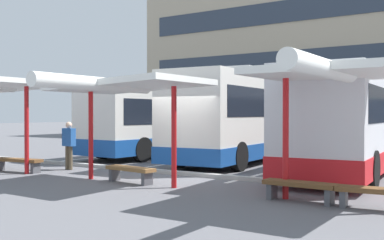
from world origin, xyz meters
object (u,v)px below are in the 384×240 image
object	(u,v)px
coach_bus_2	(360,121)
waiting_passenger_0	(69,142)
bench_3	(300,187)
waiting_shelter_1	(123,87)
waiting_shelter_2	(340,74)
coach_bus_1	(257,117)
bench_1	(17,162)
coach_bus_0	(180,121)
bench_2	(130,171)

from	to	relation	value
coach_bus_2	waiting_passenger_0	world-z (taller)	coach_bus_2
bench_3	waiting_passenger_0	distance (m)	8.95
waiting_shelter_1	waiting_shelter_2	xyz separation A→B (m)	(5.87, 0.08, 0.08)
coach_bus_1	bench_1	xyz separation A→B (m)	(-4.64, -8.64, -1.46)
coach_bus_0	waiting_shelter_1	xyz separation A→B (m)	(4.35, -9.01, 1.07)
waiting_shelter_2	coach_bus_0	bearing A→B (deg)	138.89
waiting_shelter_1	bench_1	bearing A→B (deg)	178.51
bench_3	waiting_passenger_0	bearing A→B (deg)	171.31
waiting_shelter_1	waiting_passenger_0	distance (m)	4.47
coach_bus_1	coach_bus_2	xyz separation A→B (m)	(4.67, -1.36, -0.12)
coach_bus_2	bench_1	world-z (taller)	coach_bus_2
coach_bus_0	coach_bus_2	distance (m)	9.01
bench_1	waiting_shelter_2	distance (m)	10.93
waiting_shelter_1	bench_3	xyz separation A→B (m)	(4.97, 0.17, -2.33)
waiting_shelter_2	bench_3	distance (m)	2.58
waiting_shelter_1	bench_3	size ratio (longest dim) A/B	2.86
waiting_shelter_1	waiting_passenger_0	world-z (taller)	waiting_shelter_1
coach_bus_2	waiting_shelter_1	size ratio (longest dim) A/B	2.66
bench_2	bench_3	world-z (taller)	same
coach_bus_0	coach_bus_2	size ratio (longest dim) A/B	0.90
bench_2	waiting_shelter_2	distance (m)	6.35
coach_bus_2	bench_2	xyz separation A→B (m)	(-4.52, -7.11, -1.34)
bench_2	coach_bus_0	bearing A→B (deg)	116.55
bench_2	waiting_shelter_2	xyz separation A→B (m)	(5.87, -0.21, 2.42)
waiting_shelter_1	bench_3	distance (m)	5.50
waiting_passenger_0	coach_bus_2	bearing A→B (deg)	35.14
bench_1	waiting_shelter_2	size ratio (longest dim) A/B	0.41
bench_1	bench_2	distance (m)	4.79
coach_bus_1	bench_3	size ratio (longest dim) A/B	7.51
coach_bus_1	waiting_passenger_0	world-z (taller)	coach_bus_1
coach_bus_2	waiting_passenger_0	bearing A→B (deg)	-144.86
bench_1	waiting_shelter_2	bearing A→B (deg)	-0.23
coach_bus_0	bench_2	size ratio (longest dim) A/B	6.80
bench_1	waiting_shelter_1	size ratio (longest dim) A/B	0.41
coach_bus_2	coach_bus_0	bearing A→B (deg)	169.76
bench_1	waiting_shelter_2	world-z (taller)	waiting_shelter_2
coach_bus_1	waiting_shelter_1	world-z (taller)	coach_bus_1
coach_bus_2	waiting_shelter_2	bearing A→B (deg)	-79.50
coach_bus_1	waiting_shelter_2	size ratio (longest dim) A/B	2.61
coach_bus_1	bench_2	bearing A→B (deg)	-88.98
coach_bus_0	coach_bus_1	bearing A→B (deg)	-3.28
coach_bus_0	waiting_shelter_1	size ratio (longest dim) A/B	2.41
bench_1	coach_bus_0	bearing A→B (deg)	87.20
waiting_passenger_0	waiting_shelter_2	bearing A→B (deg)	-8.39
coach_bus_2	waiting_shelter_1	world-z (taller)	coach_bus_2
coach_bus_2	waiting_shelter_2	xyz separation A→B (m)	(1.36, -7.32, 1.07)
coach_bus_1	waiting_passenger_0	size ratio (longest dim) A/B	7.44
bench_1	waiting_passenger_0	distance (m)	1.79
coach_bus_1	waiting_shelter_1	distance (m)	8.81
coach_bus_2	bench_3	distance (m)	7.37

